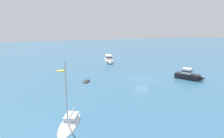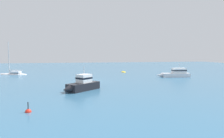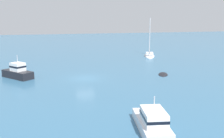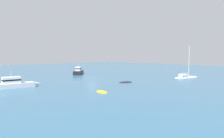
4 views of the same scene
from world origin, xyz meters
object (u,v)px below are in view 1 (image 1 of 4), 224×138
motor_cruiser (109,59)px  skiff (61,71)px  ketch (70,123)px  skiff_1 (86,82)px  motor_cruiser_1 (189,75)px

motor_cruiser → skiff: bearing=-52.0°
ketch → skiff_1: 18.21m
skiff → motor_cruiser_1: bearing=-20.3°
skiff_1 → skiff: bearing=46.3°
ketch → skiff_1: size_ratio=2.59×
skiff → skiff_1: bearing=-58.7°
skiff → ketch: bearing=-82.2°
ketch → motor_cruiser_1: bearing=137.9°
motor_cruiser_1 → skiff: size_ratio=2.13×
motor_cruiser → skiff_1: size_ratio=2.33×
ketch → skiff_1: bearing=-176.0°
motor_cruiser → skiff_1: bearing=-18.1°
skiff → skiff_1: (-10.44, -4.90, 0.00)m
motor_cruiser → ketch: bearing=-12.6°
motor_cruiser → skiff: (-8.27, 13.50, -0.76)m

